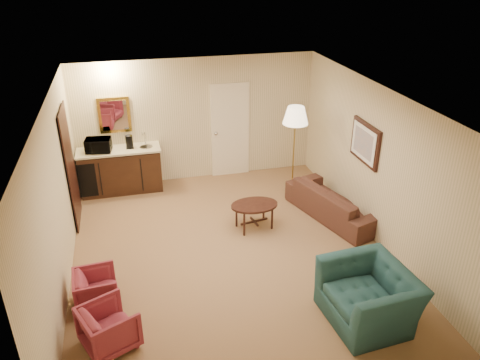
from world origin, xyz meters
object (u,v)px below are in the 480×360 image
at_px(floor_lamp, 294,152).
at_px(coffee_maker, 129,142).
at_px(teal_armchair, 370,288).
at_px(wetbar_cabinet, 121,170).
at_px(microwave, 98,144).
at_px(sofa, 335,198).
at_px(coffee_table, 254,216).
at_px(rose_chair_near, 96,288).
at_px(rose_chair_far, 109,325).
at_px(waste_bin, 155,182).

xyz_separation_m(floor_lamp, coffee_maker, (-3.12, 1.00, 0.13)).
distance_m(teal_armchair, floor_lamp, 3.71).
bearing_deg(wetbar_cabinet, microwave, -175.24).
xyz_separation_m(sofa, coffee_table, (-1.55, -0.03, -0.15)).
xyz_separation_m(rose_chair_near, coffee_table, (2.68, 1.42, -0.05)).
bearing_deg(floor_lamp, rose_chair_far, -137.21).
distance_m(rose_chair_near, coffee_table, 3.03).
distance_m(floor_lamp, coffee_maker, 3.28).
bearing_deg(sofa, coffee_table, 73.72).
height_order(teal_armchair, rose_chair_far, teal_armchair).
xyz_separation_m(coffee_table, microwave, (-2.62, 2.04, 0.84)).
distance_m(teal_armchair, coffee_maker, 5.50).
bearing_deg(coffee_table, coffee_maker, 134.19).
bearing_deg(teal_armchair, sofa, 160.19).
bearing_deg(sofa, teal_armchair, 147.53).
bearing_deg(coffee_table, wetbar_cabinet, 137.40).
bearing_deg(waste_bin, rose_chair_near, -107.43).
xyz_separation_m(teal_armchair, coffee_table, (-0.84, 2.59, -0.27)).
height_order(sofa, waste_bin, sofa).
bearing_deg(teal_armchair, coffee_table, -166.72).
bearing_deg(microwave, teal_armchair, -45.62).
height_order(teal_armchair, waste_bin, teal_armchair).
bearing_deg(rose_chair_far, wetbar_cabinet, -27.36).
height_order(rose_chair_near, rose_chair_far, rose_chair_far).
distance_m(sofa, teal_armchair, 2.72).
bearing_deg(rose_chair_near, microwave, -5.47).
height_order(rose_chair_near, floor_lamp, floor_lamp).
bearing_deg(floor_lamp, coffee_table, -135.48).
xyz_separation_m(teal_armchair, floor_lamp, (0.26, 3.68, 0.41)).
relative_size(wetbar_cabinet, coffee_table, 1.96).
bearing_deg(teal_armchair, floor_lamp, 171.29).
relative_size(rose_chair_near, coffee_maker, 2.16).
bearing_deg(rose_chair_near, coffee_maker, -15.11).
xyz_separation_m(rose_chair_far, coffee_table, (2.50, 2.25, -0.08)).
xyz_separation_m(wetbar_cabinet, teal_armchair, (3.09, -4.66, 0.05)).
distance_m(teal_armchair, rose_chair_near, 3.71).
height_order(rose_chair_far, coffee_maker, coffee_maker).
distance_m(rose_chair_near, floor_lamp, 4.58).
xyz_separation_m(floor_lamp, waste_bin, (-2.70, 0.92, -0.79)).
height_order(sofa, coffee_table, sofa).
relative_size(sofa, floor_lamp, 1.08).
bearing_deg(wetbar_cabinet, teal_armchair, -56.47).
relative_size(wetbar_cabinet, rose_chair_near, 2.81).
height_order(wetbar_cabinet, coffee_table, wetbar_cabinet).
relative_size(rose_chair_near, coffee_table, 0.70).
height_order(wetbar_cabinet, rose_chair_near, wetbar_cabinet).
distance_m(coffee_table, floor_lamp, 1.69).
bearing_deg(waste_bin, teal_armchair, -62.02).
relative_size(waste_bin, coffee_maker, 1.01).
distance_m(rose_chair_near, waste_bin, 3.59).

